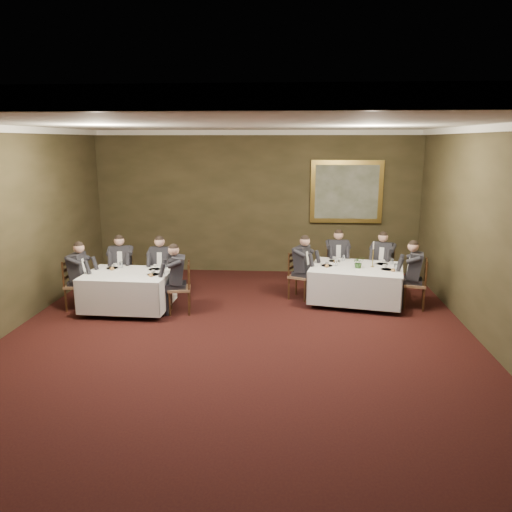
# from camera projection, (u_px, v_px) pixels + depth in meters

# --- Properties ---
(ground) EXTENTS (10.00, 10.00, 0.00)m
(ground) POSITION_uv_depth(u_px,v_px,m) (236.00, 351.00, 7.89)
(ground) COLOR black
(ground) RESTS_ON ground
(ceiling) EXTENTS (8.00, 10.00, 0.10)m
(ceiling) POSITION_uv_depth(u_px,v_px,m) (233.00, 123.00, 7.10)
(ceiling) COLOR silver
(ceiling) RESTS_ON back_wall
(back_wall) EXTENTS (8.00, 0.10, 3.50)m
(back_wall) POSITION_uv_depth(u_px,v_px,m) (257.00, 203.00, 12.36)
(back_wall) COLOR #2F2B17
(back_wall) RESTS_ON ground
(front_wall) EXTENTS (8.00, 0.10, 3.50)m
(front_wall) POSITION_uv_depth(u_px,v_px,m) (131.00, 431.00, 2.64)
(front_wall) COLOR #2F2B17
(front_wall) RESTS_ON ground
(right_wall) EXTENTS (0.10, 10.00, 3.50)m
(right_wall) POSITION_uv_depth(u_px,v_px,m) (508.00, 247.00, 7.24)
(right_wall) COLOR #2F2B17
(right_wall) RESTS_ON ground
(crown_molding) EXTENTS (8.00, 10.00, 0.12)m
(crown_molding) POSITION_uv_depth(u_px,v_px,m) (233.00, 127.00, 7.12)
(crown_molding) COLOR white
(crown_molding) RESTS_ON back_wall
(table_main) EXTENTS (2.06, 1.72, 0.67)m
(table_main) POSITION_uv_depth(u_px,v_px,m) (356.00, 282.00, 10.15)
(table_main) COLOR black
(table_main) RESTS_ON ground
(table_second) EXTENTS (1.67, 1.30, 0.67)m
(table_second) POSITION_uv_depth(u_px,v_px,m) (128.00, 289.00, 9.67)
(table_second) COLOR black
(table_second) RESTS_ON ground
(chair_main_backleft) EXTENTS (0.46, 0.44, 1.00)m
(chair_main_backleft) POSITION_uv_depth(u_px,v_px,m) (336.00, 276.00, 11.19)
(chair_main_backleft) COLOR brown
(chair_main_backleft) RESTS_ON ground
(diner_main_backleft) EXTENTS (0.43, 0.50, 1.35)m
(diner_main_backleft) POSITION_uv_depth(u_px,v_px,m) (337.00, 266.00, 11.13)
(diner_main_backleft) COLOR black
(diner_main_backleft) RESTS_ON chair_main_backleft
(chair_main_backright) EXTENTS (0.57, 0.56, 1.00)m
(chair_main_backright) POSITION_uv_depth(u_px,v_px,m) (382.00, 279.00, 10.94)
(chair_main_backright) COLOR brown
(chair_main_backright) RESTS_ON ground
(diner_main_backright) EXTENTS (0.56, 0.60, 1.35)m
(diner_main_backright) POSITION_uv_depth(u_px,v_px,m) (382.00, 269.00, 10.87)
(diner_main_backright) COLOR black
(diner_main_backright) RESTS_ON chair_main_backright
(chair_main_endleft) EXTENTS (0.56, 0.57, 1.00)m
(chair_main_endleft) POSITION_uv_depth(u_px,v_px,m) (300.00, 285.00, 10.48)
(chair_main_endleft) COLOR brown
(chair_main_endleft) RESTS_ON ground
(diner_main_endleft) EXTENTS (0.60, 0.56, 1.35)m
(diner_main_endleft) POSITION_uv_depth(u_px,v_px,m) (301.00, 275.00, 10.43)
(diner_main_endleft) COLOR black
(diner_main_endleft) RESTS_ON chair_main_endleft
(chair_main_endright) EXTENTS (0.51, 0.52, 1.00)m
(chair_main_endright) POSITION_uv_depth(u_px,v_px,m) (415.00, 294.00, 9.88)
(chair_main_endright) COLOR brown
(chair_main_endright) RESTS_ON ground
(diner_main_endright) EXTENTS (0.56, 0.50, 1.35)m
(diner_main_endright) POSITION_uv_depth(u_px,v_px,m) (415.00, 283.00, 9.84)
(diner_main_endright) COLOR black
(diner_main_endright) RESTS_ON chair_main_endright
(chair_sec_backleft) EXTENTS (0.51, 0.49, 1.00)m
(chair_sec_backleft) POSITION_uv_depth(u_px,v_px,m) (123.00, 284.00, 10.56)
(chair_sec_backleft) COLOR brown
(chair_sec_backleft) RESTS_ON ground
(diner_sec_backleft) EXTENTS (0.48, 0.55, 1.35)m
(diner_sec_backleft) POSITION_uv_depth(u_px,v_px,m) (122.00, 274.00, 10.50)
(diner_sec_backleft) COLOR black
(diner_sec_backleft) RESTS_ON chair_sec_backleft
(chair_sec_backright) EXTENTS (0.45, 0.43, 1.00)m
(chair_sec_backright) POSITION_uv_depth(u_px,v_px,m) (163.00, 285.00, 10.47)
(chair_sec_backright) COLOR brown
(chair_sec_backright) RESTS_ON ground
(diner_sec_backright) EXTENTS (0.43, 0.49, 1.35)m
(diner_sec_backright) POSITION_uv_depth(u_px,v_px,m) (162.00, 275.00, 10.41)
(diner_sec_backright) COLOR black
(diner_sec_backright) RESTS_ON chair_sec_backright
(chair_sec_endright) EXTENTS (0.49, 0.51, 1.00)m
(chair_sec_endright) POSITION_uv_depth(u_px,v_px,m) (180.00, 298.00, 9.61)
(chair_sec_endright) COLOR brown
(chair_sec_endright) RESTS_ON ground
(diner_sec_endright) EXTENTS (0.54, 0.48, 1.35)m
(diner_sec_endright) POSITION_uv_depth(u_px,v_px,m) (179.00, 287.00, 9.55)
(diner_sec_endright) COLOR black
(diner_sec_endright) RESTS_ON chair_sec_endright
(chair_sec_endleft) EXTENTS (0.43, 0.45, 1.00)m
(chair_sec_endleft) POSITION_uv_depth(u_px,v_px,m) (78.00, 295.00, 9.81)
(chair_sec_endleft) COLOR brown
(chair_sec_endleft) RESTS_ON ground
(diner_sec_endleft) EXTENTS (0.49, 0.43, 1.35)m
(diner_sec_endleft) POSITION_uv_depth(u_px,v_px,m) (78.00, 284.00, 9.76)
(diner_sec_endleft) COLOR black
(diner_sec_endleft) RESTS_ON chair_sec_endleft
(centerpiece) EXTENTS (0.26, 0.24, 0.25)m
(centerpiece) POSITION_uv_depth(u_px,v_px,m) (359.00, 262.00, 9.96)
(centerpiece) COLOR #2D5926
(centerpiece) RESTS_ON table_main
(candlestick) EXTENTS (0.08, 0.08, 0.53)m
(candlestick) POSITION_uv_depth(u_px,v_px,m) (373.00, 257.00, 10.02)
(candlestick) COLOR #A78733
(candlestick) RESTS_ON table_main
(place_setting_table_main) EXTENTS (0.33, 0.31, 0.14)m
(place_setting_table_main) POSITION_uv_depth(u_px,v_px,m) (337.00, 259.00, 10.58)
(place_setting_table_main) COLOR white
(place_setting_table_main) RESTS_ON table_main
(place_setting_table_second) EXTENTS (0.33, 0.31, 0.14)m
(place_setting_table_second) POSITION_uv_depth(u_px,v_px,m) (115.00, 266.00, 9.99)
(place_setting_table_second) COLOR white
(place_setting_table_second) RESTS_ON table_second
(painting) EXTENTS (1.74, 0.09, 1.51)m
(painting) POSITION_uv_depth(u_px,v_px,m) (346.00, 192.00, 12.09)
(painting) COLOR gold
(painting) RESTS_ON back_wall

